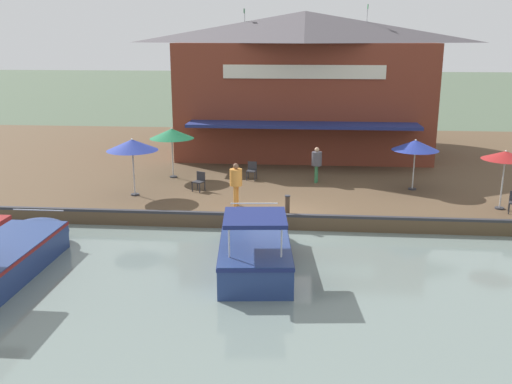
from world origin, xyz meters
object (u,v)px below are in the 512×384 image
(patio_umbrella_by_entrance, at_px, (415,145))
(tree_behind_restaurant, at_px, (308,62))
(patio_umbrella_back_row, at_px, (132,145))
(cafe_chair_under_first_umbrella, at_px, (252,170))
(person_at_quay_edge, at_px, (317,160))
(mooring_post, at_px, (287,205))
(waterfront_restaurant, at_px, (304,82))
(person_near_entrance, at_px, (236,179))
(motorboat_fourth_along, at_px, (2,256))
(cafe_chair_facing_river, at_px, (199,180))
(patio_umbrella_near_quay_edge, at_px, (506,156))
(motorboat_second_along, at_px, (255,244))
(patio_umbrella_mid_patio_right, at_px, (172,134))
(tree_upstream_bank, at_px, (374,74))

(patio_umbrella_by_entrance, xyz_separation_m, tree_behind_restaurant, (-14.09, -4.77, 3.00))
(patio_umbrella_back_row, height_order, cafe_chair_under_first_umbrella, patio_umbrella_back_row)
(patio_umbrella_by_entrance, bearing_deg, person_at_quay_edge, -102.29)
(patio_umbrella_by_entrance, relative_size, mooring_post, 2.96)
(cafe_chair_under_first_umbrella, xyz_separation_m, tree_behind_restaurant, (-12.78, 2.63, 4.55))
(waterfront_restaurant, relative_size, person_near_entrance, 8.25)
(patio_umbrella_by_entrance, bearing_deg, motorboat_fourth_along, -56.39)
(person_near_entrance, relative_size, mooring_post, 2.29)
(cafe_chair_facing_river, bearing_deg, mooring_post, 51.30)
(patio_umbrella_near_quay_edge, xyz_separation_m, mooring_post, (1.51, -8.44, -1.77))
(waterfront_restaurant, bearing_deg, motorboat_second_along, -4.95)
(patio_umbrella_back_row, height_order, person_near_entrance, patio_umbrella_back_row)
(cafe_chair_facing_river, relative_size, person_at_quay_edge, 0.50)
(motorboat_second_along, bearing_deg, patio_umbrella_by_entrance, 140.19)
(waterfront_restaurant, distance_m, patio_umbrella_mid_patio_right, 9.82)
(motorboat_fourth_along, bearing_deg, tree_behind_restaurant, 158.12)
(patio_umbrella_by_entrance, bearing_deg, waterfront_restaurant, -149.97)
(motorboat_second_along, bearing_deg, patio_umbrella_mid_patio_right, -152.06)
(cafe_chair_under_first_umbrella, xyz_separation_m, person_near_entrance, (4.58, -0.20, 0.65))
(patio_umbrella_mid_patio_right, relative_size, mooring_post, 3.15)
(motorboat_fourth_along, bearing_deg, person_near_entrance, 132.99)
(tree_upstream_bank, bearing_deg, tree_behind_restaurant, -114.68)
(patio_umbrella_mid_patio_right, distance_m, person_at_quay_edge, 7.07)
(cafe_chair_under_first_umbrella, distance_m, person_near_entrance, 4.63)
(waterfront_restaurant, bearing_deg, cafe_chair_under_first_umbrella, -17.83)
(patio_umbrella_mid_patio_right, bearing_deg, patio_umbrella_back_row, -15.14)
(patio_umbrella_mid_patio_right, bearing_deg, motorboat_fourth_along, -15.23)
(patio_umbrella_near_quay_edge, relative_size, motorboat_fourth_along, 0.33)
(cafe_chair_facing_river, distance_m, mooring_post, 5.17)
(waterfront_restaurant, bearing_deg, patio_umbrella_back_row, -33.81)
(cafe_chair_facing_river, distance_m, motorboat_second_along, 7.38)
(patio_umbrella_back_row, height_order, tree_behind_restaurant, tree_behind_restaurant)
(mooring_post, xyz_separation_m, tree_behind_restaurant, (-18.36, 0.72, 4.63))
(patio_umbrella_by_entrance, xyz_separation_m, patio_umbrella_near_quay_edge, (2.76, 2.95, 0.15))
(mooring_post, relative_size, tree_upstream_bank, 0.11)
(cafe_chair_facing_river, relative_size, mooring_post, 1.10)
(cafe_chair_under_first_umbrella, bearing_deg, tree_behind_restaurant, 168.38)
(patio_umbrella_near_quay_edge, height_order, cafe_chair_under_first_umbrella, patio_umbrella_near_quay_edge)
(patio_umbrella_back_row, distance_m, cafe_chair_under_first_umbrella, 6.08)
(patio_umbrella_mid_patio_right, distance_m, tree_upstream_bank, 15.36)
(patio_umbrella_mid_patio_right, bearing_deg, cafe_chair_under_first_umbrella, 88.98)
(waterfront_restaurant, relative_size, tree_behind_restaurant, 1.89)
(patio_umbrella_by_entrance, bearing_deg, person_near_entrance, -66.66)
(patio_umbrella_back_row, bearing_deg, patio_umbrella_by_entrance, 99.39)
(patio_umbrella_mid_patio_right, distance_m, patio_umbrella_near_quay_edge, 14.81)
(patio_umbrella_mid_patio_right, xyz_separation_m, motorboat_fourth_along, (10.82, -2.95, -2.13))
(cafe_chair_facing_river, bearing_deg, patio_umbrella_near_quay_edge, 82.15)
(patio_umbrella_mid_patio_right, relative_size, motorboat_fourth_along, 0.34)
(waterfront_restaurant, height_order, motorboat_fourth_along, waterfront_restaurant)
(mooring_post, distance_m, tree_upstream_bank, 17.61)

